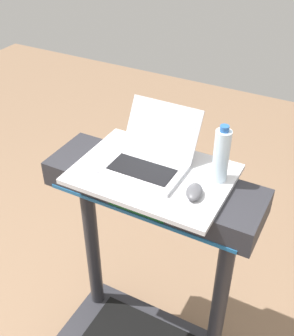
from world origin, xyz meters
TOP-DOWN VIEW (x-y plane):
  - desk_board at (0.00, 0.70)m, footprint 0.61×0.44m
  - laptop at (-0.03, 0.74)m, footprint 0.31×0.32m
  - computer_mouse at (0.20, 0.64)m, footprint 0.08×0.11m
  - water_bottle at (0.24, 0.78)m, footprint 0.06×0.06m

SIDE VIEW (x-z plane):
  - desk_board at x=0.00m, z-range 1.13..1.15m
  - computer_mouse at x=0.20m, z-range 1.15..1.18m
  - laptop at x=-0.03m, z-range 1.09..1.30m
  - water_bottle at x=0.24m, z-range 1.14..1.37m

